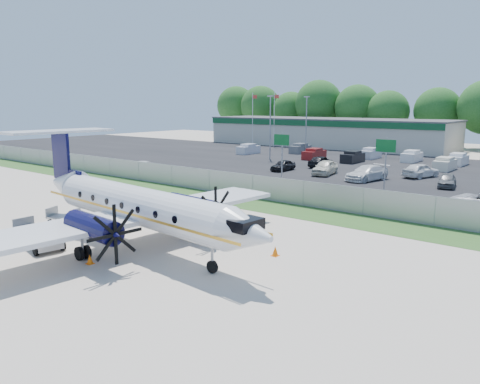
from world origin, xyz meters
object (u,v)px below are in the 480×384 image
Objects in this scene: pushback_tug at (44,240)px; baggage_cart_far at (33,230)px; baggage_cart_near at (64,216)px; aircraft at (135,205)px.

baggage_cart_far is at bearing 165.35° from pushback_tug.
baggage_cart_near is 3.78m from baggage_cart_far.
baggage_cart_near is (-4.51, 3.87, -0.11)m from pushback_tug.
aircraft is 9.14× the size of baggage_cart_far.
pushback_tug reaches higher than baggage_cart_far.
aircraft is 8.16m from baggage_cart_near.
pushback_tug is 1.13× the size of baggage_cart_far.
aircraft is 8.12× the size of pushback_tug.
baggage_cart_far is at bearing -153.40° from aircraft.
pushback_tug is at bearing -40.63° from baggage_cart_near.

